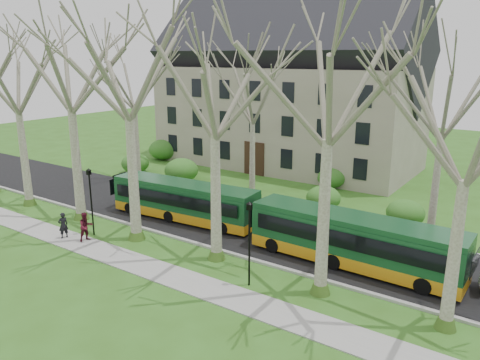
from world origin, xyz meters
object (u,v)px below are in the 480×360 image
at_px(bus_lead, 184,201).
at_px(pedestrian_a, 63,225).
at_px(bus_follow, 353,240).
at_px(pedestrian_b, 86,227).

distance_m(bus_lead, pedestrian_a, 8.01).
bearing_deg(pedestrian_a, bus_follow, 126.75).
distance_m(bus_follow, pedestrian_b, 16.03).
xyz_separation_m(bus_lead, pedestrian_a, (-3.96, -6.93, -0.54)).
bearing_deg(pedestrian_b, bus_lead, -7.65).
bearing_deg(bus_lead, pedestrian_a, -124.15).
height_order(bus_lead, pedestrian_a, bus_lead).
relative_size(bus_lead, pedestrian_a, 6.58).
relative_size(bus_lead, bus_follow, 0.94).
relative_size(bus_follow, pedestrian_a, 6.99).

